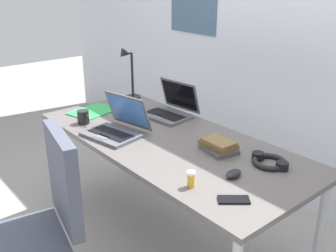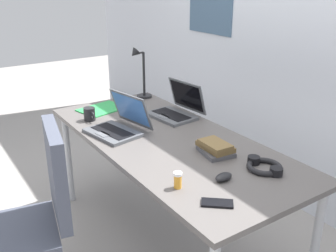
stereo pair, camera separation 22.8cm
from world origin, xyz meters
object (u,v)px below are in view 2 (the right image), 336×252
Objects in this scene: computer_mouse at (224,177)px; paper_folder_front_left at (102,109)px; book_stack at (215,148)px; cell_phone at (217,203)px; office_chair at (30,236)px; pill_bottle at (178,180)px; laptop_far_corner at (176,109)px; coffee_mug at (90,114)px; laptop_back_left at (118,125)px; headphones at (264,166)px; desk_lamp at (140,73)px.

computer_mouse is 1.27m from paper_folder_front_left.
paper_folder_front_left is (-1.02, -0.20, -0.03)m from book_stack.
office_chair is (-0.71, -0.63, -0.35)m from cell_phone.
pill_bottle is (-0.20, -0.06, 0.04)m from cell_phone.
laptop_far_corner is at bearing 145.49° from pill_bottle.
pill_bottle is at bearing 48.80° from office_chair.
coffee_mug is 0.89m from office_chair.
pill_bottle is 0.42m from book_stack.
laptop_back_left is at bearing -152.09° from book_stack.
cell_phone is 1.01m from office_chair.
headphones is (0.85, 0.38, -0.03)m from laptop_back_left.
computer_mouse is 0.10× the size of office_chair.
office_chair is at bearing -97.59° from cell_phone.
book_stack is (-0.39, 0.32, 0.03)m from cell_phone.
desk_lamp is 0.74m from laptop_back_left.
desk_lamp reaches higher than headphones.
book_stack is 1.95× the size of coffee_mug.
laptop_far_corner is 1.11m from cell_phone.
pill_bottle is at bearing -8.63° from paper_folder_front_left.
office_chair reaches higher than computer_mouse.
paper_folder_front_left is at bearing 167.55° from laptop_back_left.
laptop_far_corner is at bearing 104.75° from office_chair.
coffee_mug is at bearing -64.78° from desk_lamp.
laptop_back_left is 0.83m from computer_mouse.
cell_phone is 1.42m from paper_folder_front_left.
laptop_back_left is 1.08× the size of laptop_far_corner.
office_chair is (-0.50, -0.57, -0.38)m from pill_bottle.
desk_lamp is 0.43m from paper_folder_front_left.
book_stack is 1.07m from office_chair.
desk_lamp reaches higher than laptop_back_left.
laptop_far_corner is 1.22m from office_chair.
laptop_far_corner reaches higher than coffee_mug.
pill_bottle is 0.25× the size of paper_folder_front_left.
laptop_back_left is at bearing -155.63° from headphones.
desk_lamp reaches higher than book_stack.
book_stack reaches higher than headphones.
laptop_far_corner is 0.55m from paper_folder_front_left.
book_stack reaches higher than computer_mouse.
book_stack is at bearing 27.91° from laptop_back_left.
book_stack is (0.57, 0.30, -0.01)m from laptop_back_left.
computer_mouse is 1.13m from coffee_mug.
laptop_far_corner reaches higher than pill_bottle.
coffee_mug reaches higher than headphones.
coffee_mug is (-0.86, -0.36, 0.01)m from book_stack.
office_chair is (0.54, -0.59, -0.39)m from coffee_mug.
laptop_far_corner is 0.36× the size of office_chair.
desk_lamp is 1.60m from cell_phone.
pill_bottle is at bearing -23.22° from desk_lamp.
coffee_mug is (0.16, -0.16, 0.04)m from paper_folder_front_left.
computer_mouse is at bearing 74.10° from pill_bottle.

